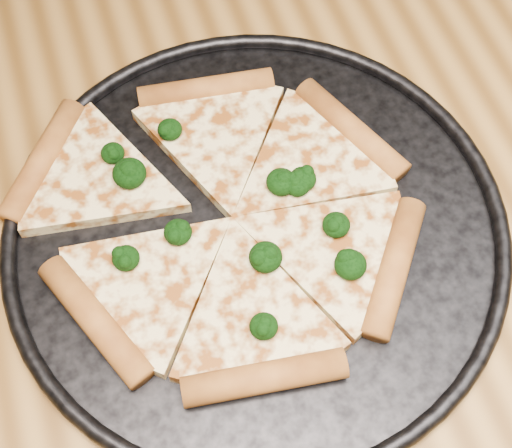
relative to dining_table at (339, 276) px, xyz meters
name	(u,v)px	position (x,y,z in m)	size (l,w,h in m)	color
ground	(302,439)	(0.00, 0.00, -0.66)	(4.00, 4.00, 0.00)	brown
dining_table	(339,276)	(0.00, 0.00, 0.00)	(1.20, 0.90, 0.75)	olive
pizza_pan	(256,229)	(-0.07, 0.02, 0.10)	(0.41, 0.41, 0.02)	black
pizza	(225,216)	(-0.10, 0.04, 0.11)	(0.34, 0.31, 0.02)	#DFCA88
broccoli_florets	(235,213)	(-0.09, 0.03, 0.12)	(0.19, 0.21, 0.02)	black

